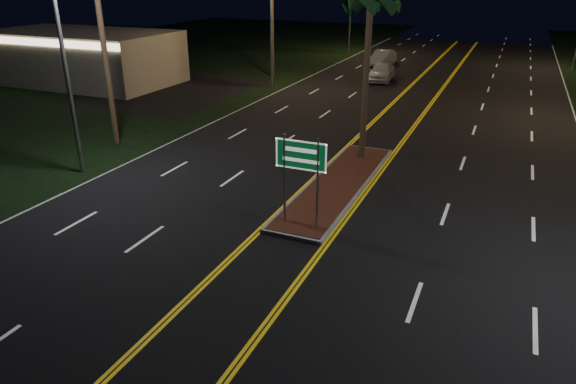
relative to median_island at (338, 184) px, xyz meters
The scene contains 9 objects.
ground 7.00m from the median_island, 90.00° to the right, with size 120.00×120.00×0.00m, color black.
grass_left 34.99m from the median_island, 149.04° to the left, with size 40.00×110.00×0.01m, color black.
median_island is the anchor object (origin of this frame).
highway_sign 4.80m from the median_island, 90.00° to the right, with size 1.80×0.08×3.20m.
commercial_building 29.13m from the median_island, 153.45° to the left, with size 15.00×8.12×4.00m.
streetlight_left_near 12.36m from the median_island, 164.22° to the right, with size 1.91×0.44×9.00m.
streetlight_left_mid 20.80m from the median_island, 121.98° to the left, with size 1.91×0.44×9.00m.
car_near 23.41m from the median_island, 99.59° to the left, with size 2.30×5.36×1.79m, color silver.
car_far 31.24m from the median_island, 100.48° to the left, with size 2.12×4.94×1.65m, color #B4B4BE.
Camera 1 is at (5.95, -12.05, 8.24)m, focal length 32.00 mm.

